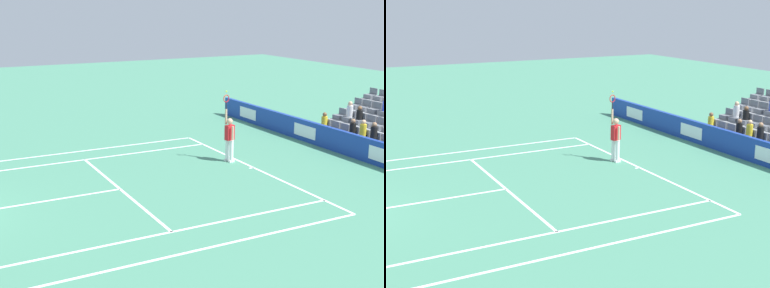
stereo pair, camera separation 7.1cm
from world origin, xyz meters
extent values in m
cube|color=white|center=(0.00, -11.89, 0.00)|extent=(10.97, 0.10, 0.01)
cube|color=white|center=(0.00, -6.40, 0.00)|extent=(8.23, 0.10, 0.01)
cube|color=white|center=(0.00, -3.20, 0.00)|extent=(0.10, 6.40, 0.01)
cube|color=white|center=(4.12, -5.95, 0.00)|extent=(0.10, 11.89, 0.01)
cube|color=white|center=(-4.12, -5.95, 0.00)|extent=(0.10, 11.89, 0.01)
cube|color=white|center=(5.49, -5.95, 0.00)|extent=(0.10, 11.89, 0.01)
cube|color=white|center=(-5.49, -5.95, 0.00)|extent=(0.10, 11.89, 0.01)
cube|color=white|center=(0.00, -11.79, 0.00)|extent=(0.10, 0.20, 0.01)
cube|color=#193899|center=(0.00, -16.38, 0.49)|extent=(19.00, 0.20, 0.98)
cube|color=white|center=(-2.37, -16.27, 0.49)|extent=(1.52, 0.01, 0.55)
cube|color=white|center=(2.37, -16.27, 0.49)|extent=(1.52, 0.01, 0.55)
cube|color=white|center=(7.12, -16.27, 0.49)|extent=(1.52, 0.01, 0.55)
cylinder|color=white|center=(1.06, -11.53, 0.45)|extent=(0.16, 0.16, 0.90)
cylinder|color=white|center=(1.29, -11.47, 0.45)|extent=(0.16, 0.16, 0.90)
cube|color=white|center=(1.06, -11.53, 0.04)|extent=(0.18, 0.28, 0.08)
cube|color=white|center=(1.29, -11.47, 0.04)|extent=(0.18, 0.28, 0.08)
cube|color=red|center=(1.18, -11.50, 1.20)|extent=(0.30, 0.40, 0.60)
sphere|color=#D3A884|center=(1.18, -11.50, 1.66)|extent=(0.24, 0.24, 0.24)
cylinder|color=#D3A884|center=(1.39, -11.45, 1.81)|extent=(0.09, 0.09, 0.62)
cylinder|color=#D3A884|center=(0.95, -11.50, 1.22)|extent=(0.09, 0.09, 0.56)
cylinder|color=black|center=(1.39, -11.45, 2.26)|extent=(0.04, 0.04, 0.28)
torus|color=red|center=(1.39, -11.45, 2.54)|extent=(0.10, 0.31, 0.31)
sphere|color=#D1E533|center=(1.39, -11.45, 2.82)|extent=(0.07, 0.07, 0.07)
cube|color=gray|center=(0.00, -17.46, 0.21)|extent=(5.58, 0.95, 0.42)
cube|color=slate|center=(-1.24, -17.46, 0.52)|extent=(0.48, 0.44, 0.20)
cube|color=slate|center=(-0.62, -17.46, 0.52)|extent=(0.48, 0.44, 0.20)
cube|color=slate|center=(-0.62, -17.66, 0.77)|extent=(0.48, 0.04, 0.30)
cube|color=slate|center=(0.00, -17.46, 0.52)|extent=(0.48, 0.44, 0.20)
cube|color=slate|center=(0.00, -17.66, 0.77)|extent=(0.48, 0.04, 0.30)
cube|color=slate|center=(0.62, -17.46, 0.52)|extent=(0.48, 0.44, 0.20)
cube|color=slate|center=(0.62, -17.66, 0.77)|extent=(0.48, 0.04, 0.30)
cube|color=slate|center=(1.24, -17.46, 0.52)|extent=(0.48, 0.44, 0.20)
cube|color=slate|center=(1.24, -17.66, 0.77)|extent=(0.48, 0.04, 0.30)
cube|color=slate|center=(1.86, -17.46, 0.52)|extent=(0.48, 0.44, 0.20)
cube|color=slate|center=(1.86, -17.66, 0.77)|extent=(0.48, 0.04, 0.30)
cube|color=slate|center=(2.48, -17.46, 0.52)|extent=(0.48, 0.44, 0.20)
cube|color=slate|center=(2.48, -17.66, 0.77)|extent=(0.48, 0.04, 0.30)
cube|color=gray|center=(0.00, -18.41, 0.42)|extent=(5.58, 0.95, 0.84)
cube|color=slate|center=(0.00, -18.41, 0.94)|extent=(0.48, 0.44, 0.20)
cube|color=slate|center=(0.00, -18.61, 1.19)|extent=(0.48, 0.04, 0.30)
cube|color=slate|center=(0.62, -18.41, 0.94)|extent=(0.48, 0.44, 0.20)
cube|color=slate|center=(0.62, -18.61, 1.19)|extent=(0.48, 0.04, 0.30)
cube|color=slate|center=(1.24, -18.41, 0.94)|extent=(0.48, 0.44, 0.20)
cube|color=slate|center=(1.24, -18.61, 1.19)|extent=(0.48, 0.04, 0.30)
cube|color=slate|center=(1.86, -18.41, 0.94)|extent=(0.48, 0.44, 0.20)
cube|color=slate|center=(1.86, -18.61, 1.19)|extent=(0.48, 0.04, 0.30)
cube|color=slate|center=(2.48, -18.41, 0.94)|extent=(0.48, 0.44, 0.20)
cube|color=slate|center=(2.48, -18.61, 1.19)|extent=(0.48, 0.04, 0.30)
cube|color=slate|center=(0.62, -19.36, 1.36)|extent=(0.48, 0.44, 0.20)
cube|color=slate|center=(1.24, -19.36, 1.36)|extent=(0.48, 0.44, 0.20)
cube|color=slate|center=(1.24, -19.56, 1.61)|extent=(0.48, 0.04, 0.30)
cube|color=slate|center=(1.86, -19.36, 1.36)|extent=(0.48, 0.44, 0.20)
cube|color=slate|center=(1.86, -19.56, 1.61)|extent=(0.48, 0.04, 0.30)
cube|color=slate|center=(2.48, -19.36, 1.36)|extent=(0.48, 0.44, 0.20)
cube|color=slate|center=(2.48, -19.56, 1.61)|extent=(0.48, 0.04, 0.30)
cube|color=slate|center=(1.86, -20.31, 1.78)|extent=(0.48, 0.44, 0.20)
cube|color=slate|center=(1.86, -20.51, 2.03)|extent=(0.48, 0.04, 0.30)
cube|color=slate|center=(2.48, -20.31, 1.78)|extent=(0.48, 0.44, 0.20)
cube|color=slate|center=(2.48, -20.51, 2.03)|extent=(0.48, 0.04, 0.30)
cylinder|color=black|center=(-0.62, -17.51, 0.89)|extent=(0.28, 0.28, 0.54)
sphere|color=#9E7251|center=(-0.62, -17.51, 1.26)|extent=(0.20, 0.20, 0.20)
cylinder|color=white|center=(1.86, -18.46, 1.31)|extent=(0.28, 0.28, 0.55)
sphere|color=#D3A884|center=(1.86, -18.46, 1.69)|extent=(0.20, 0.20, 0.20)
cylinder|color=yellow|center=(0.00, -17.51, 0.89)|extent=(0.28, 0.28, 0.53)
sphere|color=#D3A884|center=(0.00, -17.51, 1.25)|extent=(0.20, 0.20, 0.20)
cylinder|color=yellow|center=(2.48, -17.51, 0.83)|extent=(0.28, 0.28, 0.42)
sphere|color=brown|center=(2.48, -17.51, 1.14)|extent=(0.20, 0.20, 0.20)
cylinder|color=black|center=(0.62, -17.51, 0.85)|extent=(0.28, 0.28, 0.46)
sphere|color=#9E7251|center=(0.62, -17.51, 1.18)|extent=(0.20, 0.20, 0.20)
cylinder|color=black|center=(1.24, -18.46, 1.25)|extent=(0.28, 0.28, 0.43)
sphere|color=brown|center=(1.24, -18.46, 1.57)|extent=(0.20, 0.20, 0.20)
camera|label=1|loc=(-17.02, -0.30, 6.22)|focal=51.46mm
camera|label=2|loc=(-17.05, -0.37, 6.22)|focal=51.46mm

